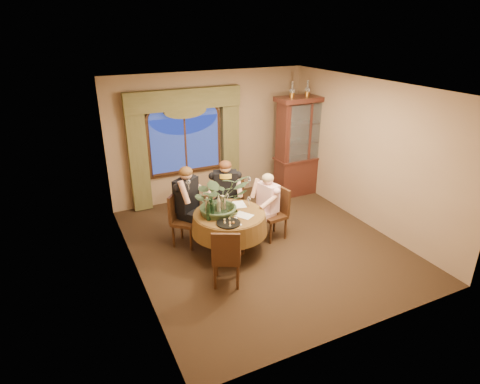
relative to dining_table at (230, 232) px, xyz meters
name	(u,v)px	position (x,y,z in m)	size (l,w,h in m)	color
floor	(263,244)	(0.65, -0.02, -0.38)	(5.00, 5.00, 0.00)	black
wall_back	(210,136)	(0.65, 2.48, 1.02)	(4.50, 4.50, 0.00)	#8D6F50
wall_right	(368,154)	(2.90, -0.02, 1.02)	(5.00, 5.00, 0.00)	#8D6F50
ceiling	(267,87)	(0.65, -0.02, 2.42)	(5.00, 5.00, 0.00)	white
window	(185,145)	(0.05, 2.41, 0.92)	(1.62, 0.10, 1.32)	navy
arched_transom	(183,108)	(0.05, 2.41, 1.71)	(1.60, 0.06, 0.44)	navy
drapery_left	(138,157)	(-0.98, 2.36, 0.80)	(0.38, 0.14, 2.32)	#4F4C25
drapery_right	(230,145)	(1.08, 2.36, 0.80)	(0.38, 0.14, 2.32)	#4F4C25
swag_valance	(184,99)	(0.05, 2.33, 1.90)	(2.45, 0.16, 0.42)	#4F4C25
dining_table	(230,232)	(0.00, 0.00, 0.00)	(1.31, 1.31, 0.75)	brown
china_cabinet	(304,146)	(2.64, 1.73, 0.75)	(1.39, 0.55, 2.24)	#35140F
oil_lamp_left	(292,89)	(2.25, 1.73, 2.04)	(0.11, 0.11, 0.34)	#A5722D
oil_lamp_center	(308,88)	(2.64, 1.73, 2.04)	(0.11, 0.11, 0.34)	#A5722D
oil_lamp_right	(322,87)	(3.03, 1.73, 2.04)	(0.11, 0.11, 0.34)	#A5722D
chair_right	(273,214)	(0.92, 0.11, 0.10)	(0.42, 0.42, 0.96)	black
chair_back_right	(233,206)	(0.40, 0.74, 0.10)	(0.42, 0.42, 0.96)	black
chair_back	(185,220)	(-0.60, 0.57, 0.10)	(0.42, 0.42, 0.96)	black
chair_front_left	(227,256)	(-0.41, -0.81, 0.10)	(0.42, 0.42, 0.96)	black
person_pink	(268,205)	(0.87, 0.21, 0.25)	(0.45, 0.41, 1.26)	beige
person_back	(187,204)	(-0.52, 0.73, 0.34)	(0.51, 0.47, 1.43)	black
person_scarf	(225,195)	(0.29, 0.83, 0.32)	(0.50, 0.46, 1.40)	black
stoneware_vase	(222,203)	(-0.07, 0.15, 0.51)	(0.14, 0.14, 0.26)	gray
centerpiece_plant	(219,179)	(-0.13, 0.10, 0.99)	(0.95, 1.06, 0.82)	#395334
olive_bowl	(233,213)	(0.03, -0.07, 0.40)	(0.17, 0.17, 0.05)	#4A522A
cheese_platter	(229,223)	(-0.17, -0.35, 0.39)	(0.39, 0.39, 0.02)	black
wine_bottle_0	(219,205)	(-0.17, 0.05, 0.54)	(0.07, 0.07, 0.33)	tan
wine_bottle_1	(211,202)	(-0.25, 0.20, 0.54)	(0.07, 0.07, 0.33)	black
wine_bottle_2	(208,211)	(-0.41, -0.09, 0.54)	(0.07, 0.07, 0.33)	black
wine_bottle_3	(207,207)	(-0.37, 0.07, 0.54)	(0.07, 0.07, 0.33)	tan
wine_bottle_4	(212,209)	(-0.33, -0.04, 0.54)	(0.07, 0.07, 0.33)	black
tasting_paper_0	(244,215)	(0.18, -0.19, 0.38)	(0.21, 0.30, 0.00)	white
tasting_paper_1	(239,204)	(0.29, 0.23, 0.38)	(0.21, 0.30, 0.00)	white
tasting_paper_2	(233,222)	(-0.08, -0.33, 0.38)	(0.21, 0.30, 0.00)	white
wine_glass_person_pink	(249,201)	(0.42, 0.10, 0.46)	(0.07, 0.07, 0.18)	silver
wine_glass_person_back	(208,203)	(-0.25, 0.35, 0.46)	(0.07, 0.07, 0.18)	silver
wine_glass_person_scarf	(227,198)	(0.14, 0.41, 0.46)	(0.07, 0.07, 0.18)	silver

